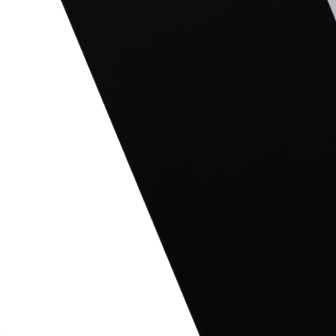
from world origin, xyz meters
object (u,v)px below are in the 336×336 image
Objects in this scene: book_stack_tall at (137,179)px; book_stack_keyboard_riser at (152,197)px; book_stack_side at (210,156)px; laptop at (128,142)px; water_bottle at (262,158)px; desk at (215,226)px; computer_mouse at (208,183)px; cell_phone at (210,203)px; mug at (15,234)px; keyboard at (152,183)px.

book_stack_tall is 1.00× the size of book_stack_keyboard_riser.
laptop reaches higher than book_stack_side.
water_bottle is at bearing -17.83° from book_stack_tall.
desk is 6.27× the size of book_stack_keyboard_riser.
book_stack_side reaches higher than computer_mouse.
book_stack_side is 0.48m from laptop.
cell_phone is (0.24, -0.31, -0.27)m from laptop.
book_stack_keyboard_riser is 0.45m from book_stack_side.
book_stack_tall is 0.92× the size of book_stack_side.
desk is 0.63m from book_stack_tall.
mug is at bearing 168.03° from water_bottle.
desk is 0.42m from cell_phone.
computer_mouse is at bearing -137.79° from book_stack_side.
desk is 9.55× the size of water_bottle.
book_stack_tall reaches higher than computer_mouse.
book_stack_keyboard_riser is (-0.00, -0.12, -0.04)m from book_stack_tall.
mug is at bearing 158.73° from keyboard.
book_stack_side is 2.17× the size of mug.
book_stack_tall is 0.58× the size of keyboard.
keyboard is (-0.00, -0.18, -0.13)m from laptop.
book_stack_keyboard_riser is 2.35× the size of computer_mouse.
mug is 0.76× the size of water_bottle.
laptop is at bearing 159.92° from desk.
book_stack_tall is 0.18m from laptop.
book_stack_side is at bearing -5.66° from book_stack_tall.
cell_phone is at bearing -33.01° from keyboard.
laptop reaches higher than computer_mouse.
cell_phone is at bearing -129.36° from computer_mouse.
cell_phone is at bearing -52.81° from laptop.
book_stack_side is at bearing 142.48° from water_bottle.
book_stack_keyboard_riser is 1.80× the size of cell_phone.
book_stack_side is 0.28m from water_bottle.
book_stack_keyboard_riser is at bearing 117.43° from cell_phone.
desk is 0.77m from laptop.
desk is 0.36m from computer_mouse.
laptop is 2.82× the size of mug.
keyboard is 0.36m from computer_mouse.
mug reaches higher than cell_phone.
book_stack_tall is at bearing 88.50° from book_stack_keyboard_riser.
water_bottle is at bearing -13.32° from computer_mouse.
mug reaches higher than desk.
book_stack_side is 0.45m from keyboard.
keyboard reaches higher than desk.
water_bottle is at bearing -11.63° from keyboard.
computer_mouse is 0.33m from water_bottle.
keyboard is at bearing 172.59° from water_bottle.
computer_mouse is (0.34, -0.14, -0.09)m from book_stack_tall.
water_bottle reaches higher than mug.
book_stack_keyboard_riser reaches higher than desk.
book_stack_tall reaches higher than mug.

